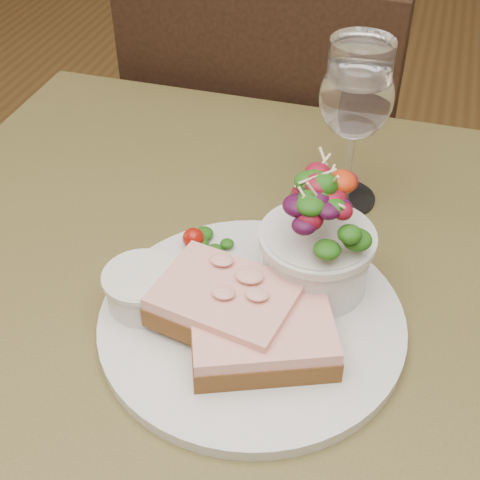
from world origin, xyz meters
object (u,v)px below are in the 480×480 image
(sandwich_front, at_px, (262,334))
(wine_glass, at_px, (356,102))
(cafe_table, at_px, (240,380))
(sandwich_back, at_px, (226,303))
(salad_bowl, at_px, (318,235))
(chair_far, at_px, (277,246))
(ramekin, at_px, (142,287))
(dinner_plate, at_px, (252,321))

(sandwich_front, height_order, wine_glass, wine_glass)
(cafe_table, xyz_separation_m, sandwich_back, (-0.01, -0.03, 0.14))
(cafe_table, distance_m, salad_bowl, 0.19)
(sandwich_front, relative_size, wine_glass, 0.83)
(chair_far, bearing_deg, cafe_table, 103.27)
(sandwich_front, bearing_deg, ramekin, 147.99)
(sandwich_front, bearing_deg, salad_bowl, 51.62)
(ramekin, bearing_deg, sandwich_front, -9.98)
(dinner_plate, distance_m, sandwich_back, 0.04)
(cafe_table, relative_size, salad_bowl, 6.30)
(cafe_table, relative_size, sandwich_front, 5.49)
(dinner_plate, bearing_deg, salad_bowl, 52.96)
(cafe_table, distance_m, wine_glass, 0.31)
(chair_far, height_order, wine_glass, wine_glass)
(cafe_table, bearing_deg, dinner_plate, -41.80)
(ramekin, distance_m, salad_bowl, 0.17)
(cafe_table, relative_size, wine_glass, 4.57)
(chair_far, height_order, salad_bowl, chair_far)
(sandwich_front, relative_size, sandwich_back, 1.09)
(sandwich_back, distance_m, ramekin, 0.08)
(wine_glass, bearing_deg, ramekin, -123.36)
(dinner_plate, height_order, sandwich_front, sandwich_front)
(salad_bowl, bearing_deg, cafe_table, -142.31)
(chair_far, distance_m, salad_bowl, 0.79)
(sandwich_front, height_order, ramekin, ramekin)
(dinner_plate, relative_size, sandwich_front, 1.91)
(chair_far, relative_size, dinner_plate, 3.24)
(dinner_plate, xyz_separation_m, ramekin, (-0.10, -0.01, 0.03))
(cafe_table, distance_m, dinner_plate, 0.11)
(cafe_table, relative_size, ramekin, 12.22)
(chair_far, relative_size, ramekin, 13.75)
(sandwich_back, height_order, salad_bowl, salad_bowl)
(cafe_table, height_order, sandwich_back, sandwich_back)
(dinner_plate, distance_m, sandwich_front, 0.04)
(cafe_table, bearing_deg, chair_far, 99.26)
(salad_bowl, bearing_deg, chair_far, 105.63)
(ramekin, xyz_separation_m, salad_bowl, (0.14, 0.07, 0.04))
(sandwich_back, distance_m, salad_bowl, 0.10)
(ramekin, bearing_deg, sandwich_back, -1.41)
(wine_glass, bearing_deg, sandwich_front, -97.16)
(cafe_table, bearing_deg, salad_bowl, 37.69)
(ramekin, bearing_deg, dinner_plate, 6.42)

